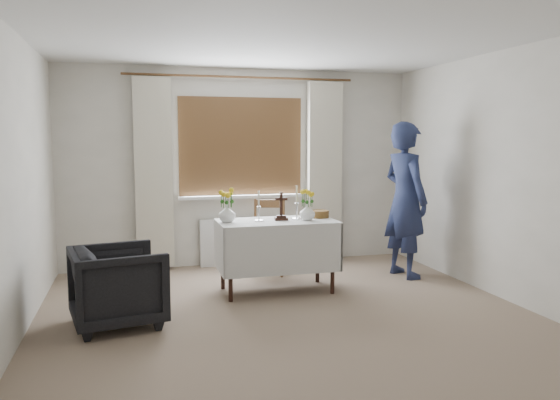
% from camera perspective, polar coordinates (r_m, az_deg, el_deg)
% --- Properties ---
extents(ground, '(5.00, 5.00, 0.00)m').
position_cam_1_polar(ground, '(4.87, 1.84, -13.00)').
color(ground, gray).
rests_on(ground, ground).
extents(altar_table, '(1.24, 0.64, 0.76)m').
position_cam_1_polar(altar_table, '(5.80, -0.34, -5.88)').
color(altar_table, white).
rests_on(altar_table, ground).
extents(wooden_chair, '(0.52, 0.52, 0.88)m').
position_cam_1_polar(wooden_chair, '(6.56, -1.24, -3.90)').
color(wooden_chair, brown).
rests_on(wooden_chair, ground).
extents(armchair, '(0.89, 0.87, 0.70)m').
position_cam_1_polar(armchair, '(4.99, -16.55, -8.60)').
color(armchair, black).
rests_on(armchair, ground).
extents(person, '(0.56, 0.73, 1.81)m').
position_cam_1_polar(person, '(6.54, 12.96, 0.02)').
color(person, navy).
rests_on(person, ground).
extents(radiator, '(1.10, 0.10, 0.60)m').
position_cam_1_polar(radiator, '(7.06, -3.91, -4.34)').
color(radiator, silver).
rests_on(radiator, ground).
extents(wooden_cross, '(0.15, 0.12, 0.30)m').
position_cam_1_polar(wooden_cross, '(5.75, 0.13, -0.64)').
color(wooden_cross, black).
rests_on(wooden_cross, altar_table).
extents(candlestick_left, '(0.10, 0.10, 0.32)m').
position_cam_1_polar(candlestick_left, '(5.69, -2.23, -0.63)').
color(candlestick_left, white).
rests_on(candlestick_left, altar_table).
extents(candlestick_right, '(0.13, 0.13, 0.36)m').
position_cam_1_polar(candlestick_right, '(5.81, 1.77, -0.27)').
color(candlestick_right, white).
rests_on(candlestick_right, altar_table).
extents(flower_vase_left, '(0.22, 0.22, 0.18)m').
position_cam_1_polar(flower_vase_left, '(5.63, -5.55, -1.41)').
color(flower_vase_left, white).
rests_on(flower_vase_left, altar_table).
extents(flower_vase_right, '(0.19, 0.19, 0.17)m').
position_cam_1_polar(flower_vase_right, '(5.76, 2.86, -1.27)').
color(flower_vase_right, white).
rests_on(flower_vase_right, altar_table).
extents(wicker_basket, '(0.26, 0.26, 0.08)m').
position_cam_1_polar(wicker_basket, '(5.96, 4.14, -1.46)').
color(wicker_basket, brown).
rests_on(wicker_basket, altar_table).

